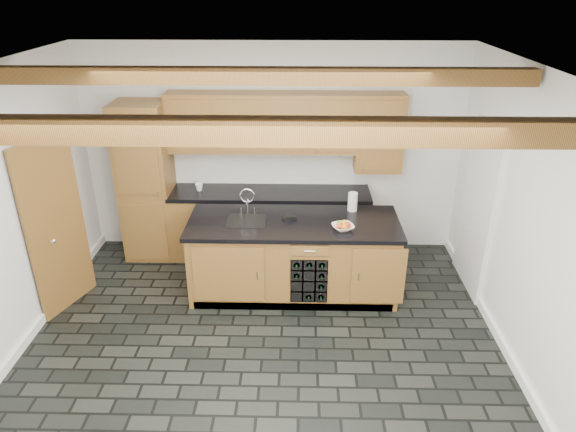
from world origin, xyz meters
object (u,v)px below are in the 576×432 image
Objects in this scene: kitchen_scale at (289,217)px; fruit_bowl at (343,227)px; island at (294,257)px; paper_towel at (353,202)px.

fruit_bowl reaches higher than kitchen_scale.
island is 10.44× the size of fruit_bowl.
island is 0.50m from kitchen_scale.
fruit_bowl is 0.55m from paper_towel.
paper_towel reaches higher than island.
fruit_bowl reaches higher than island.
island is at bearing 160.93° from fruit_bowl.
kitchen_scale is 0.66m from fruit_bowl.
kitchen_scale is 0.79× the size of paper_towel.
fruit_bowl is 1.04× the size of paper_towel.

